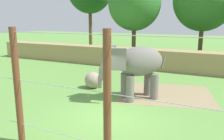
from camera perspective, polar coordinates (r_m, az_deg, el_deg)
name	(u,v)px	position (r m, az deg, el deg)	size (l,w,h in m)	color
ground_plane	(109,116)	(10.36, -0.81, -11.25)	(120.00, 120.00, 0.00)	#609342
dirt_patch	(165,94)	(13.68, 12.89, -5.66)	(5.09, 4.16, 0.01)	#937F5B
embankment_wall	(167,60)	(20.00, 13.39, 2.39)	(36.00, 1.80, 1.68)	tan
elephant	(135,64)	(12.10, 5.58, 1.45)	(3.20, 3.19, 2.84)	slate
enrichment_ball	(93,80)	(14.36, -4.70, -2.46)	(1.01, 1.01, 1.01)	gray
cable_fence	(58,94)	(7.10, -13.10, -5.84)	(10.90, 0.22, 3.91)	brown
tree_left_of_centre	(134,3)	(25.45, 5.50, 15.99)	(5.51, 5.51, 8.75)	brown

